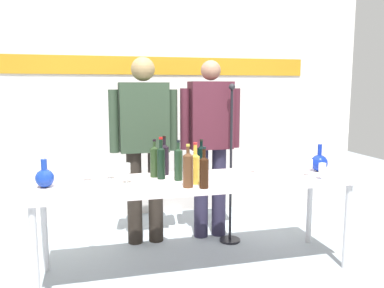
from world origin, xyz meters
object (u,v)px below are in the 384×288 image
at_px(decanter_blue_left, 45,178).
at_px(wine_bottle_6, 188,169).
at_px(wine_bottle_1, 155,160).
at_px(wine_bottle_7, 195,167).
at_px(wine_glass_right_1, 322,168).
at_px(wine_glass_right_2, 309,164).
at_px(wine_bottle_5, 164,158).
at_px(wine_glass_left_1, 80,165).
at_px(wine_bottle_2, 178,163).
at_px(wine_glass_left_2, 126,169).
at_px(wine_bottle_4, 161,161).
at_px(wine_bottle_0, 201,158).
at_px(wine_glass_left_3, 109,168).
at_px(microphone_stand, 231,190).
at_px(decanter_blue_right, 319,162).
at_px(wine_glass_left_0, 86,168).
at_px(presenter_right, 210,138).
at_px(presenter_left, 144,137).
at_px(display_table, 197,186).
at_px(wine_bottle_3, 204,171).

bearing_deg(decanter_blue_left, wine_bottle_6, -14.19).
xyz_separation_m(wine_bottle_1, wine_bottle_7, (0.26, -0.31, -0.00)).
distance_m(decanter_blue_left, wine_bottle_6, 1.05).
relative_size(wine_glass_right_1, wine_glass_right_2, 0.96).
distance_m(wine_bottle_5, wine_glass_left_1, 0.69).
distance_m(decanter_blue_left, wine_bottle_2, 1.00).
xyz_separation_m(wine_glass_left_2, wine_glass_right_2, (1.49, -0.11, -0.02)).
xyz_separation_m(wine_bottle_4, wine_glass_right_2, (1.20, -0.20, -0.04)).
bearing_deg(wine_bottle_4, wine_bottle_5, 69.87).
relative_size(wine_bottle_0, wine_glass_left_3, 2.18).
height_order(wine_bottle_0, microphone_stand, microphone_stand).
relative_size(wine_bottle_1, wine_glass_right_2, 2.25).
bearing_deg(decanter_blue_right, wine_glass_right_2, -142.26).
height_order(decanter_blue_left, wine_glass_right_1, decanter_blue_left).
height_order(decanter_blue_right, wine_bottle_5, wine_bottle_5).
height_order(decanter_blue_left, wine_bottle_4, wine_bottle_4).
bearing_deg(wine_glass_left_1, wine_glass_left_0, -66.20).
bearing_deg(presenter_right, wine_glass_left_2, -141.77).
bearing_deg(presenter_right, wine_glass_left_1, -160.59).
relative_size(wine_glass_left_2, microphone_stand, 0.10).
relative_size(presenter_left, wine_bottle_7, 5.53).
relative_size(presenter_right, wine_glass_left_0, 11.69).
xyz_separation_m(display_table, wine_bottle_0, (0.11, 0.26, 0.18)).
relative_size(decanter_blue_left, wine_glass_left_1, 1.36).
distance_m(wine_bottle_6, wine_glass_right_2, 1.06).
distance_m(decanter_blue_right, wine_bottle_6, 1.27).
relative_size(wine_bottle_4, wine_glass_right_2, 2.45).
relative_size(wine_bottle_5, wine_bottle_7, 1.03).
height_order(wine_bottle_3, wine_glass_left_0, wine_bottle_3).
relative_size(presenter_right, wine_bottle_2, 5.45).
relative_size(presenter_left, wine_bottle_5, 5.37).
bearing_deg(wine_bottle_2, microphone_stand, 38.47).
xyz_separation_m(decanter_blue_left, wine_glass_right_1, (2.11, -0.29, 0.02)).
xyz_separation_m(wine_bottle_0, wine_bottle_6, (-0.24, -0.48, 0.01)).
bearing_deg(decanter_blue_left, wine_glass_right_2, -3.92).
bearing_deg(decanter_blue_right, wine_bottle_4, 177.61).
xyz_separation_m(wine_bottle_3, wine_bottle_4, (-0.25, 0.37, 0.02)).
relative_size(wine_bottle_1, wine_glass_right_1, 2.33).
xyz_separation_m(wine_bottle_4, wine_glass_right_1, (1.23, -0.34, -0.05)).
bearing_deg(wine_bottle_5, wine_bottle_7, -66.10).
height_order(wine_bottle_5, wine_bottle_6, wine_bottle_5).
height_order(presenter_right, wine_bottle_3, presenter_right).
xyz_separation_m(presenter_left, wine_glass_left_3, (-0.35, -0.51, -0.17)).
bearing_deg(wine_bottle_3, wine_bottle_2, 114.05).
height_order(wine_bottle_3, wine_bottle_5, wine_bottle_5).
height_order(wine_bottle_0, wine_bottle_2, wine_bottle_2).
distance_m(wine_bottle_5, wine_bottle_7, 0.41).
height_order(wine_bottle_0, wine_bottle_4, wine_bottle_4).
distance_m(presenter_right, wine_bottle_3, 1.04).
relative_size(decanter_blue_right, wine_bottle_2, 0.75).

